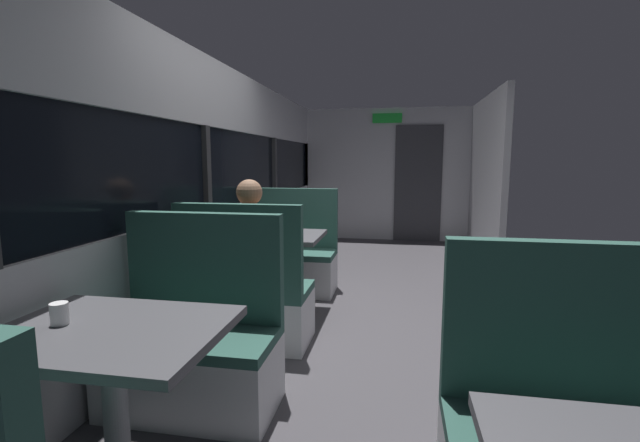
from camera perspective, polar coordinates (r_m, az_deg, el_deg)
The scene contains 11 objects.
ground_plane at distance 3.85m, azimuth 6.33°, elevation -13.61°, with size 3.30×9.20×0.02m, color #423F44.
carriage_window_panel_left at distance 3.96m, azimuth -14.86°, elevation 3.43°, with size 0.09×8.48×2.30m.
carriage_end_bulkhead at distance 7.78m, azimuth 9.09°, elevation 5.91°, with size 2.90×0.11×2.30m.
carriage_aisle_panel_right at distance 6.69m, azimuth 20.90°, elevation 5.27°, with size 0.08×2.40×2.30m, color #B2B2B7.
dining_table_near_window at distance 2.01m, azimuth -25.65°, elevation -15.12°, with size 0.90×0.70×0.74m.
bench_near_window_facing_entry at distance 2.68m, azimuth -16.13°, elevation -15.98°, with size 0.95×0.50×1.10m.
dining_table_mid_window at distance 4.00m, azimuth -6.26°, elevation -3.10°, with size 0.90×0.70×0.74m.
bench_mid_window_facing_end at distance 3.43m, azimuth -9.56°, elevation -10.41°, with size 0.95×0.50×1.10m.
bench_mid_window_facing_entry at distance 4.72m, azimuth -3.78°, elevation -5.22°, with size 0.95×0.50×1.10m.
seated_passenger at distance 3.44m, azimuth -9.23°, elevation -6.73°, with size 0.47×0.55×1.26m.
coffee_cup_primary at distance 2.09m, azimuth -30.98°, elevation -10.37°, with size 0.07×0.07×0.09m.
Camera 1 is at (0.23, -3.58, 1.40)m, focal length 24.41 mm.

